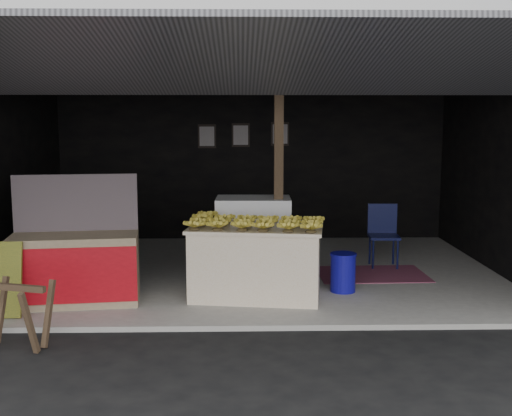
{
  "coord_description": "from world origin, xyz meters",
  "views": [
    {
      "loc": [
        -0.2,
        -6.56,
        2.27
      ],
      "look_at": [
        -0.01,
        1.57,
        1.1
      ],
      "focal_mm": 45.0,
      "sensor_mm": 36.0,
      "label": 1
    }
  ],
  "objects_px": {
    "sawhorse": "(14,308)",
    "water_barrel": "(343,274)",
    "white_crate": "(253,238)",
    "neighbor_stall": "(75,265)",
    "plastic_chair": "(383,230)",
    "banana_table": "(256,261)"
  },
  "relations": [
    {
      "from": "sawhorse",
      "to": "water_barrel",
      "type": "relative_size",
      "value": 1.56
    },
    {
      "from": "white_crate",
      "to": "neighbor_stall",
      "type": "xyz_separation_m",
      "value": [
        -2.13,
        -1.13,
        -0.1
      ]
    },
    {
      "from": "water_barrel",
      "to": "plastic_chair",
      "type": "height_order",
      "value": "plastic_chair"
    },
    {
      "from": "plastic_chair",
      "to": "water_barrel",
      "type": "bearing_deg",
      "value": -116.24
    },
    {
      "from": "white_crate",
      "to": "water_barrel",
      "type": "height_order",
      "value": "white_crate"
    },
    {
      "from": "white_crate",
      "to": "sawhorse",
      "type": "distance_m",
      "value": 3.46
    },
    {
      "from": "banana_table",
      "to": "neighbor_stall",
      "type": "height_order",
      "value": "neighbor_stall"
    },
    {
      "from": "white_crate",
      "to": "neighbor_stall",
      "type": "bearing_deg",
      "value": -150.56
    },
    {
      "from": "banana_table",
      "to": "water_barrel",
      "type": "distance_m",
      "value": 1.14
    },
    {
      "from": "banana_table",
      "to": "water_barrel",
      "type": "height_order",
      "value": "banana_table"
    },
    {
      "from": "neighbor_stall",
      "to": "plastic_chair",
      "type": "relative_size",
      "value": 1.68
    },
    {
      "from": "plastic_chair",
      "to": "sawhorse",
      "type": "bearing_deg",
      "value": -139.73
    },
    {
      "from": "plastic_chair",
      "to": "banana_table",
      "type": "bearing_deg",
      "value": -136.31
    },
    {
      "from": "banana_table",
      "to": "white_crate",
      "type": "distance_m",
      "value": 0.91
    },
    {
      "from": "banana_table",
      "to": "water_barrel",
      "type": "bearing_deg",
      "value": 18.21
    },
    {
      "from": "sawhorse",
      "to": "plastic_chair",
      "type": "distance_m",
      "value": 5.38
    },
    {
      "from": "banana_table",
      "to": "sawhorse",
      "type": "distance_m",
      "value": 2.88
    },
    {
      "from": "white_crate",
      "to": "sawhorse",
      "type": "xyz_separation_m",
      "value": [
        -2.38,
        -2.5,
        -0.2
      ]
    },
    {
      "from": "banana_table",
      "to": "sawhorse",
      "type": "relative_size",
      "value": 2.39
    },
    {
      "from": "banana_table",
      "to": "sawhorse",
      "type": "xyz_separation_m",
      "value": [
        -2.4,
        -1.59,
        -0.09
      ]
    },
    {
      "from": "neighbor_stall",
      "to": "plastic_chair",
      "type": "height_order",
      "value": "neighbor_stall"
    },
    {
      "from": "neighbor_stall",
      "to": "plastic_chair",
      "type": "xyz_separation_m",
      "value": [
        4.07,
        1.84,
        0.08
      ]
    }
  ]
}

